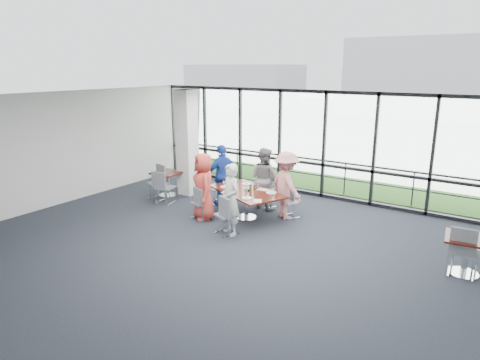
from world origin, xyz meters
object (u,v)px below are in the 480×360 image
Objects in this scene: structural_column at (187,143)px; chair_main_nr at (227,215)px; diner_near_right at (230,200)px; side_table_right at (467,244)px; diner_far_right at (286,185)px; chair_main_end at (216,188)px; chair_spare_lb at (158,183)px; chair_main_nl at (201,203)px; chair_spare_la at (165,187)px; diner_far_left at (264,178)px; chair_spare_r at (464,251)px; diner_end at (223,175)px; main_table at (246,195)px; chair_main_fl at (267,190)px; side_table_left at (167,176)px; diner_near_left at (204,186)px; chair_main_fr at (290,202)px.

chair_main_nr is at bearing -34.90° from structural_column.
side_table_right is at bearing 38.70° from diner_near_right.
diner_far_right is 1.98× the size of chair_main_end.
diner_near_right is 3.56m from chair_spare_lb.
chair_main_nl is (1.79, -1.58, -1.17)m from structural_column.
diner_far_left is at bearing 11.76° from chair_spare_la.
chair_spare_la is 0.96× the size of chair_spare_r.
chair_main_nr reaches higher than chair_main_nl.
diner_near_right is 0.98× the size of diner_end.
diner_end is at bearing 167.40° from chair_spare_r.
chair_main_fl reaches higher than main_table.
chair_spare_la is at bearing -176.10° from chair_main_nr.
chair_main_nr is (-0.08, -0.05, -0.38)m from diner_near_right.
diner_far_right is 1.13m from chair_main_fl.
structural_column reaches higher than diner_far_left.
diner_end is 0.48m from chair_main_end.
diner_end is 1.76× the size of chair_spare_lb.
side_table_left is 0.98× the size of side_table_right.
chair_spare_lb is (-1.90, -0.69, -0.38)m from diner_end.
diner_end reaches higher than chair_main_nr.
diner_far_right is (0.90, -0.38, 0.02)m from diner_far_left.
chair_spare_la reaches higher than chair_main_nl.
diner_near_left is 2.14m from diner_far_right.
diner_near_right is (3.03, -2.01, -0.75)m from structural_column.
chair_spare_lb reaches higher than chair_main_fr.
diner_near_right reaches higher than chair_main_nr.
chair_main_nl is at bearing 32.03° from chair_main_end.
diner_far_right is 2.15× the size of chair_main_fr.
chair_main_end is 0.91× the size of chair_spare_r.
diner_end is (-6.37, 0.88, 0.25)m from side_table_right.
diner_far_right is at bearing 101.28° from diner_near_right.
diner_end is (-2.04, -0.01, -0.01)m from diner_far_right.
diner_far_right reaches higher than chair_spare_lb.
diner_near_right is 2.28m from diner_end.
diner_near_left is 2.11× the size of chair_main_fr.
main_table is at bearing -6.22° from side_table_left.
diner_far_left is at bearing 11.71° from side_table_left.
chair_main_nr reaches higher than chair_main_fr.
diner_end reaches higher than diner_far_left.
diner_far_left is at bearing 117.17° from main_table.
side_table_right is 0.93× the size of chair_spare_la.
chair_main_fr is at bearing 5.15° from side_table_left.
side_table_right is at bearing 40.75° from diner_near_left.
chair_main_nl is 1.04× the size of chair_main_fr.
diner_end is 2.16m from chair_main_fr.
side_table_left is 8.30m from side_table_right.
diner_near_right is at bearing -170.22° from side_table_right.
chair_main_fl is at bearing 6.08° from structural_column.
side_table_right is at bearing 20.82° from main_table.
diner_far_left reaches higher than main_table.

